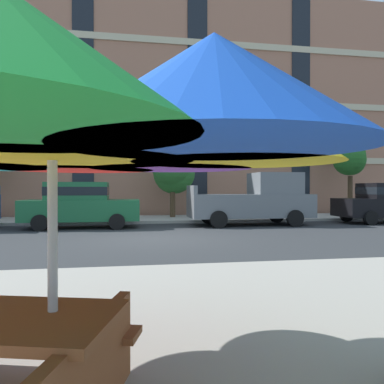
# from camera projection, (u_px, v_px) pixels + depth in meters

# --- Properties ---
(ground_plane) EXTENTS (120.00, 120.00, 0.00)m
(ground_plane) POSITION_uv_depth(u_px,v_px,m) (153.00, 239.00, 11.39)
(ground_plane) COLOR #2D3033
(sidewalk_far) EXTENTS (56.00, 3.60, 0.12)m
(sidewalk_far) POSITION_uv_depth(u_px,v_px,m) (144.00, 219.00, 18.09)
(sidewalk_far) COLOR #B2ADA3
(sidewalk_far) RESTS_ON ground
(apartment_building) EXTENTS (36.62, 12.08, 12.80)m
(apartment_building) POSITION_uv_depth(u_px,v_px,m) (138.00, 119.00, 26.11)
(apartment_building) COLOR #A87056
(apartment_building) RESTS_ON ground
(sedan_green) EXTENTS (4.40, 1.98, 1.78)m
(sedan_green) POSITION_uv_depth(u_px,v_px,m) (80.00, 204.00, 14.59)
(sedan_green) COLOR #195933
(sedan_green) RESTS_ON ground
(pickup_gray) EXTENTS (5.10, 2.12, 2.20)m
(pickup_gray) POSITION_uv_depth(u_px,v_px,m) (255.00, 201.00, 15.80)
(pickup_gray) COLOR slate
(pickup_gray) RESTS_ON ground
(street_tree_middle) EXTENTS (2.21, 2.44, 3.57)m
(street_tree_middle) POSITION_uv_depth(u_px,v_px,m) (173.00, 171.00, 18.79)
(street_tree_middle) COLOR #4C3823
(street_tree_middle) RESTS_ON ground
(street_tree_right) EXTENTS (1.96, 2.08, 4.18)m
(street_tree_right) POSITION_uv_depth(u_px,v_px,m) (350.00, 159.00, 20.31)
(street_tree_right) COLOR #4C3823
(street_tree_right) RESTS_ON ground
(patio_umbrella) EXTENTS (3.72, 3.72, 2.28)m
(patio_umbrella) POSITION_uv_depth(u_px,v_px,m) (52.00, 118.00, 2.29)
(patio_umbrella) COLOR silver
(patio_umbrella) RESTS_ON ground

